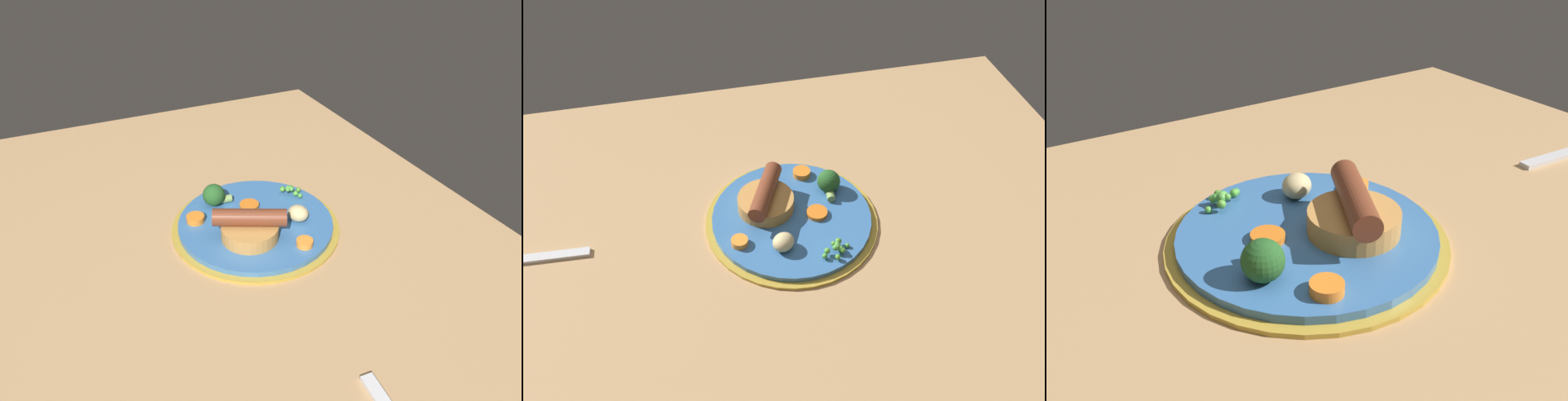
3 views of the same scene
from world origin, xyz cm
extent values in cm
cube|color=tan|center=(0.00, 0.00, 1.50)|extent=(110.00, 80.00, 3.00)
cylinder|color=#B79333|center=(-0.67, -1.07, 3.25)|extent=(28.26, 28.26, 0.50)
cylinder|color=#386BA8|center=(-0.67, -1.07, 3.70)|extent=(26.00, 26.00, 1.40)
cylinder|color=#BC8442|center=(-4.40, 1.61, 5.59)|extent=(9.25, 9.25, 2.38)
cylinder|color=#33190C|center=(-4.40, 1.61, 6.63)|extent=(7.40, 7.40, 0.30)
cylinder|color=brown|center=(-4.40, 1.61, 8.20)|extent=(7.53, 11.64, 2.83)
sphere|color=green|center=(4.75, -10.48, 5.37)|extent=(0.93, 0.93, 0.93)
sphere|color=green|center=(2.63, -10.46, 5.37)|extent=(0.92, 0.92, 0.92)
sphere|color=green|center=(2.09, -11.10, 5.05)|extent=(0.86, 0.86, 0.86)
sphere|color=#519A34|center=(4.87, -8.93, 5.39)|extent=(0.97, 0.97, 0.97)
sphere|color=#539D39|center=(3.87, -9.52, 5.69)|extent=(0.77, 0.77, 0.77)
sphere|color=green|center=(4.44, -10.20, 5.51)|extent=(0.93, 0.93, 0.93)
sphere|color=#59A340|center=(4.15, -10.29, 5.59)|extent=(1.00, 1.00, 1.00)
sphere|color=#4C952E|center=(3.96, -11.77, 5.05)|extent=(0.86, 0.86, 0.86)
sphere|color=#51A444|center=(4.38, -9.79, 5.62)|extent=(0.98, 0.98, 0.98)
sphere|color=#489B41|center=(3.98, -10.31, 5.60)|extent=(0.96, 0.96, 0.96)
sphere|color=#54A134|center=(4.98, -10.76, 5.23)|extent=(0.91, 0.91, 0.91)
sphere|color=#4C9E38|center=(6.11, -9.62, 4.78)|extent=(0.75, 0.75, 0.75)
sphere|color=#235623|center=(6.85, 3.55, 6.36)|extent=(3.91, 3.91, 3.91)
cylinder|color=#7A9E56|center=(6.62, 1.41, 5.08)|extent=(1.57, 2.11, 1.37)
ellipsoid|color=#CCB77F|center=(-3.54, -7.59, 5.77)|extent=(4.70, 4.59, 2.73)
cylinder|color=orange|center=(-9.97, -5.26, 4.93)|extent=(3.66, 3.66, 1.05)
cylinder|color=orange|center=(3.45, -1.72, 4.75)|extent=(4.78, 4.78, 0.70)
cylinder|color=orange|center=(3.35, 8.16, 4.94)|extent=(3.35, 3.35, 1.08)
camera|label=1|loc=(-58.56, 24.84, 50.26)|focal=32.00mm
camera|label=2|loc=(-16.76, -65.20, 72.31)|focal=40.00mm
camera|label=3|loc=(25.95, 40.02, 34.97)|focal=40.00mm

